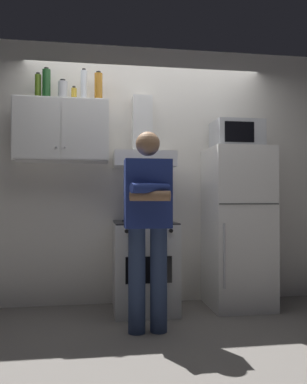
# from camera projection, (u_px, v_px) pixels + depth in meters

# --- Properties ---
(ground_plane) EXTENTS (7.00, 7.00, 0.00)m
(ground_plane) POSITION_uv_depth(u_px,v_px,m) (154.00, 318.00, 3.49)
(ground_plane) COLOR slate
(back_wall_tiled) EXTENTS (4.80, 0.10, 2.70)m
(back_wall_tiled) POSITION_uv_depth(u_px,v_px,m) (145.00, 174.00, 4.10)
(back_wall_tiled) COLOR silver
(back_wall_tiled) RESTS_ON ground_plane
(upper_cabinet) EXTENTS (0.90, 0.37, 0.60)m
(upper_cabinet) POSITION_uv_depth(u_px,v_px,m) (62.00, 131.00, 3.76)
(upper_cabinet) COLOR silver
(stove_oven) EXTENTS (0.60, 0.62, 0.87)m
(stove_oven) POSITION_uv_depth(u_px,v_px,m) (145.00, 266.00, 3.73)
(stove_oven) COLOR white
(stove_oven) RESTS_ON ground_plane
(range_hood) EXTENTS (0.60, 0.44, 0.75)m
(range_hood) POSITION_uv_depth(u_px,v_px,m) (143.00, 148.00, 3.88)
(range_hood) COLOR white
(refrigerator) EXTENTS (0.60, 0.62, 1.60)m
(refrigerator) POSITION_uv_depth(u_px,v_px,m) (238.00, 227.00, 3.88)
(refrigerator) COLOR white
(refrigerator) RESTS_ON ground_plane
(microwave) EXTENTS (0.48, 0.37, 0.28)m
(microwave) POSITION_uv_depth(u_px,v_px,m) (237.00, 135.00, 3.92)
(microwave) COLOR #B7BABF
(microwave) RESTS_ON refrigerator
(person_standing) EXTENTS (0.38, 0.33, 1.64)m
(person_standing) POSITION_uv_depth(u_px,v_px,m) (148.00, 222.00, 3.13)
(person_standing) COLOR navy
(person_standing) RESTS_ON ground_plane
(bottle_canister_steel) EXTENTS (0.09, 0.09, 0.21)m
(bottle_canister_steel) POSITION_uv_depth(u_px,v_px,m) (63.00, 91.00, 3.75)
(bottle_canister_steel) COLOR #B2B5BA
(bottle_canister_steel) RESTS_ON upper_cabinet
(bottle_liquor_amber) EXTENTS (0.08, 0.08, 0.31)m
(bottle_liquor_amber) POSITION_uv_depth(u_px,v_px,m) (98.00, 88.00, 3.82)
(bottle_liquor_amber) COLOR #B7721E
(bottle_liquor_amber) RESTS_ON upper_cabinet
(bottle_olive_oil) EXTENTS (0.06, 0.06, 0.28)m
(bottle_olive_oil) POSITION_uv_depth(u_px,v_px,m) (38.00, 87.00, 3.76)
(bottle_olive_oil) COLOR #4C6B19
(bottle_olive_oil) RESTS_ON upper_cabinet
(bottle_wine_green) EXTENTS (0.08, 0.08, 0.32)m
(bottle_wine_green) POSITION_uv_depth(u_px,v_px,m) (46.00, 85.00, 3.74)
(bottle_wine_green) COLOR #19471E
(bottle_wine_green) RESTS_ON upper_cabinet
(bottle_vodka_clear) EXTENTS (0.07, 0.07, 0.33)m
(bottle_vodka_clear) POSITION_uv_depth(u_px,v_px,m) (84.00, 86.00, 3.80)
(bottle_vodka_clear) COLOR silver
(bottle_vodka_clear) RESTS_ON upper_cabinet
(bottle_spice_jar) EXTENTS (0.05, 0.05, 0.16)m
(bottle_spice_jar) POSITION_uv_depth(u_px,v_px,m) (74.00, 95.00, 3.81)
(bottle_spice_jar) COLOR gold
(bottle_spice_jar) RESTS_ON upper_cabinet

